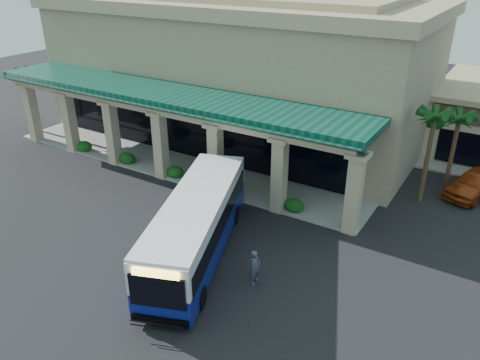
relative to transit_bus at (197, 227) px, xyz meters
The scene contains 10 objects.
ground 1.92m from the transit_bus, 95.48° to the left, with size 110.00×110.00×0.00m, color black.
main_building 19.26m from the transit_bus, 115.47° to the left, with size 30.80×14.80×11.35m, color tan, non-canonical shape.
arcade 11.31m from the transit_bus, 136.07° to the left, with size 30.00×6.20×5.70m, color #09382C, non-canonical shape.
palm_0 14.74m from the transit_bus, 55.00° to the left, with size 2.40×2.40×6.60m, color #103C13, non-canonical shape.
palm_1 17.75m from the transit_bus, 57.92° to the left, with size 2.40×2.40×5.80m, color #103C13, non-canonical shape.
palm_2 23.85m from the transit_bus, 161.64° to the left, with size 2.40×2.40×6.20m, color #103C13, non-canonical shape.
broadleaf_tree 21.34m from the transit_bus, 69.69° to the left, with size 2.60×2.60×4.81m, color #0F4511, non-canonical shape.
transit_bus is the anchor object (origin of this frame).
pedestrian 3.75m from the transit_bus, ahead, with size 0.64×0.42×1.74m, color #434959.
car_silver 18.38m from the transit_bus, 52.71° to the left, with size 2.01×5.01×1.71m, color #A23E15.
Camera 1 is at (12.47, -16.96, 14.02)m, focal length 35.00 mm.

